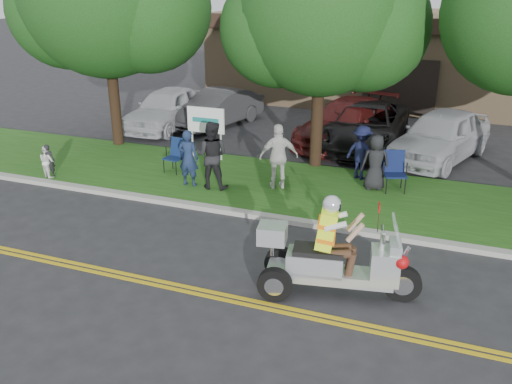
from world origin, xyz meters
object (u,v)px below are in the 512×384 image
(parked_car_mid, at_px, (365,126))
(parked_car_right, at_px, (347,122))
(parked_car_left, at_px, (217,108))
(spectator_adult_right, at_px, (279,157))
(lawn_chair_b, at_px, (394,168))
(parked_car_far_right, at_px, (441,135))
(parked_car_far_left, at_px, (167,108))
(trike_scooter, at_px, (331,261))
(spectator_adult_mid, at_px, (212,155))
(spectator_adult_left, at_px, (188,158))
(lawn_chair_a, at_px, (176,153))

(parked_car_mid, height_order, parked_car_right, parked_car_right)
(parked_car_left, bearing_deg, spectator_adult_right, -37.05)
(lawn_chair_b, bearing_deg, parked_car_mid, 91.35)
(spectator_adult_right, distance_m, parked_car_far_right, 5.97)
(lawn_chair_b, height_order, parked_car_mid, parked_car_mid)
(parked_car_far_left, relative_size, parked_car_far_right, 0.97)
(trike_scooter, relative_size, lawn_chair_b, 2.78)
(spectator_adult_mid, xyz_separation_m, parked_car_far_right, (5.63, 5.10, -0.22))
(trike_scooter, bearing_deg, spectator_adult_left, 131.16)
(spectator_adult_left, height_order, parked_car_far_left, spectator_adult_left)
(lawn_chair_b, distance_m, parked_car_left, 8.98)
(spectator_adult_left, relative_size, spectator_adult_right, 0.88)
(parked_car_far_left, bearing_deg, spectator_adult_left, -56.08)
(lawn_chair_b, relative_size, spectator_adult_right, 0.60)
(spectator_adult_left, xyz_separation_m, parked_car_left, (-2.16, 6.62, -0.19))
(spectator_adult_left, relative_size, parked_car_far_right, 0.33)
(spectator_adult_mid, xyz_separation_m, spectator_adult_right, (1.69, 0.62, -0.03))
(trike_scooter, bearing_deg, parked_car_far_left, 122.27)
(spectator_adult_right, distance_m, parked_car_right, 5.38)
(lawn_chair_b, bearing_deg, parked_car_far_left, 137.77)
(parked_car_far_right, bearing_deg, parked_car_mid, -173.93)
(spectator_adult_left, relative_size, spectator_adult_mid, 0.85)
(spectator_adult_left, height_order, parked_car_right, spectator_adult_left)
(parked_car_left, bearing_deg, parked_car_right, 8.92)
(lawn_chair_b, relative_size, parked_car_left, 0.25)
(parked_car_mid, bearing_deg, lawn_chair_b, -70.29)
(lawn_chair_b, relative_size, parked_car_far_left, 0.23)
(spectator_adult_mid, xyz_separation_m, parked_car_far_left, (-4.52, 5.54, -0.25))
(spectator_adult_right, relative_size, parked_car_mid, 0.33)
(parked_car_mid, bearing_deg, spectator_adult_right, -106.39)
(lawn_chair_a, xyz_separation_m, parked_car_far_right, (7.21, 4.23, 0.15))
(trike_scooter, relative_size, parked_car_right, 0.58)
(spectator_adult_right, relative_size, parked_car_left, 0.42)
(trike_scooter, height_order, parked_car_far_right, trike_scooter)
(lawn_chair_a, relative_size, parked_car_right, 0.19)
(parked_car_mid, relative_size, parked_car_far_right, 1.13)
(trike_scooter, height_order, lawn_chair_b, trike_scooter)
(parked_car_left, distance_m, parked_car_far_right, 8.60)
(lawn_chair_a, relative_size, parked_car_far_right, 0.21)
(lawn_chair_b, xyz_separation_m, spectator_adult_mid, (-4.64, -1.60, 0.32))
(lawn_chair_a, relative_size, parked_car_left, 0.23)
(lawn_chair_a, bearing_deg, lawn_chair_b, 15.63)
(parked_car_far_left, bearing_deg, lawn_chair_b, -23.77)
(parked_car_left, distance_m, parked_car_mid, 6.03)
(spectator_adult_right, xyz_separation_m, parked_car_right, (0.73, 5.32, -0.25))
(spectator_adult_mid, distance_m, parked_car_far_left, 7.15)
(lawn_chair_a, bearing_deg, parked_car_right, 60.61)
(lawn_chair_b, xyz_separation_m, spectator_adult_right, (-2.95, -0.98, 0.29))
(parked_car_right, bearing_deg, parked_car_far_left, -162.64)
(spectator_adult_left, bearing_deg, parked_car_mid, -126.36)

